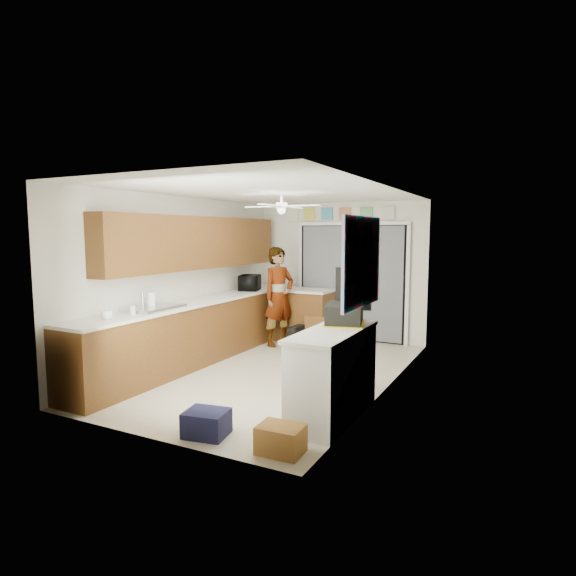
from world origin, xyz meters
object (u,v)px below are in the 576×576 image
at_px(suitcase, 345,314).
at_px(dog, 297,335).
at_px(microwave, 250,283).
at_px(navy_crate, 207,423).
at_px(cup, 107,315).
at_px(cardboard_box, 281,439).
at_px(paper_towel_roll, 151,301).
at_px(man, 279,297).

relative_size(suitcase, dog, 0.99).
distance_m(microwave, navy_crate, 4.12).
bearing_deg(cup, microwave, 90.55).
bearing_deg(cardboard_box, cup, 171.71).
bearing_deg(cardboard_box, paper_towel_roll, 154.84).
relative_size(microwave, man, 0.29).
height_order(microwave, paper_towel_roll, microwave).
distance_m(cup, suitcase, 2.77).
bearing_deg(suitcase, paper_towel_roll, 168.91).
bearing_deg(dog, cardboard_box, -63.46).
bearing_deg(cardboard_box, dog, 113.85).
height_order(paper_towel_roll, cardboard_box, paper_towel_roll).
xyz_separation_m(cardboard_box, man, (-1.96, 3.65, 0.73)).
distance_m(microwave, suitcase, 3.42).
xyz_separation_m(paper_towel_roll, suitcase, (2.67, 0.18, -0.00)).
distance_m(cup, cardboard_box, 2.67).
relative_size(cardboard_box, man, 0.23).
distance_m(microwave, cardboard_box, 4.52).
bearing_deg(microwave, dog, -106.57).
bearing_deg(man, dog, -61.75).
relative_size(cup, suitcase, 0.26).
distance_m(cup, navy_crate, 1.93).
bearing_deg(dog, suitcase, -50.70).
height_order(suitcase, navy_crate, suitcase).
relative_size(navy_crate, dog, 0.77).
distance_m(cup, man, 3.33).
bearing_deg(cup, dog, 75.42).
distance_m(suitcase, man, 3.04).
height_order(microwave, suitcase, microwave).
distance_m(microwave, paper_towel_roll, 2.40).
relative_size(paper_towel_roll, suitcase, 0.43).
bearing_deg(cup, navy_crate, -12.18).
height_order(cup, paper_towel_roll, paper_towel_roll).
xyz_separation_m(paper_towel_roll, man, (0.64, 2.43, -0.19)).
bearing_deg(paper_towel_roll, microwave, 88.21).
bearing_deg(microwave, cardboard_box, -165.96).
bearing_deg(man, microwave, 114.91).
relative_size(man, dog, 3.28).
xyz_separation_m(cup, navy_crate, (1.69, -0.36, -0.87)).
bearing_deg(microwave, navy_crate, -175.52).
bearing_deg(microwave, paper_towel_roll, 157.33).
xyz_separation_m(cup, suitcase, (2.57, 1.04, 0.06)).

